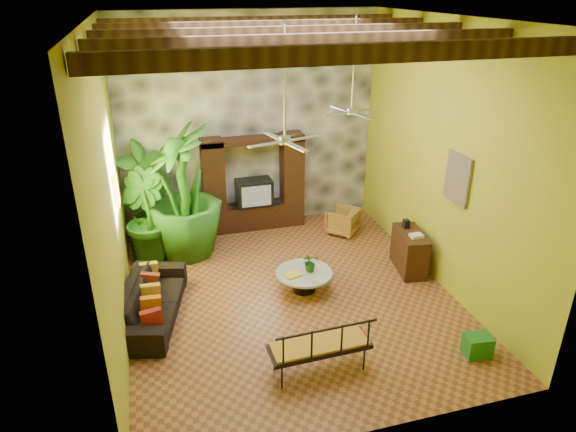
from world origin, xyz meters
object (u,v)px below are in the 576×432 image
object	(u,v)px
tall_plant_b	(144,217)
tall_plant_c	(183,192)
ceiling_fan_back	(352,101)
wicker_armchair	(343,221)
iron_bench	(321,345)
entertainment_center	(254,190)
side_console	(409,251)
green_bin	(478,345)
sofa	(151,301)
ceiling_fan_front	(285,128)
tall_plant_a	(148,195)
coffee_table	(304,278)

from	to	relation	value
tall_plant_b	tall_plant_c	size ratio (longest dim) A/B	0.69
ceiling_fan_back	wicker_armchair	size ratio (longest dim) A/B	2.72
iron_bench	entertainment_center	bearing A→B (deg)	86.55
side_console	green_bin	bearing A→B (deg)	-85.14
sofa	wicker_armchair	world-z (taller)	sofa
entertainment_center	ceiling_fan_front	size ratio (longest dim) A/B	1.29
ceiling_fan_back	tall_plant_b	size ratio (longest dim) A/B	0.93
entertainment_center	ceiling_fan_back	world-z (taller)	ceiling_fan_back
ceiling_fan_front	entertainment_center	bearing A→B (deg)	86.76
tall_plant_a	green_bin	size ratio (longest dim) A/B	5.77
tall_plant_b	coffee_table	bearing A→B (deg)	-36.19
entertainment_center	tall_plant_a	distance (m)	2.46
wicker_armchair	ceiling_fan_front	bearing A→B (deg)	5.59
ceiling_fan_back	wicker_armchair	world-z (taller)	ceiling_fan_back
sofa	tall_plant_c	xyz separation A→B (m)	(0.86, 2.26, 1.11)
iron_bench	tall_plant_b	bearing A→B (deg)	116.76
ceiling_fan_front	ceiling_fan_back	world-z (taller)	same
ceiling_fan_back	entertainment_center	bearing A→B (deg)	129.57
entertainment_center	coffee_table	size ratio (longest dim) A/B	2.20
sofa	ceiling_fan_back	bearing A→B (deg)	-59.38
side_console	green_bin	world-z (taller)	side_console
wicker_armchair	tall_plant_b	bearing A→B (deg)	-44.43
coffee_table	iron_bench	xyz separation A→B (m)	(-0.46, -2.33, 0.28)
ceiling_fan_front	coffee_table	world-z (taller)	ceiling_fan_front
iron_bench	tall_plant_a	bearing A→B (deg)	111.98
wicker_armchair	side_console	distance (m)	2.12
ceiling_fan_front	iron_bench	distance (m)	3.41
wicker_armchair	tall_plant_c	bearing A→B (deg)	-44.94
ceiling_fan_front	green_bin	xyz separation A→B (m)	(2.62, -2.13, -3.22)
ceiling_fan_front	coffee_table	xyz separation A→B (m)	(0.51, 0.47, -3.15)
tall_plant_b	side_console	world-z (taller)	tall_plant_b
ceiling_fan_back	green_bin	size ratio (longest dim) A/B	4.46
ceiling_fan_back	iron_bench	xyz separation A→B (m)	(-1.75, -3.45, -2.87)
entertainment_center	ceiling_fan_front	world-z (taller)	ceiling_fan_front
tall_plant_c	side_console	size ratio (longest dim) A/B	2.72
ceiling_fan_front	tall_plant_a	xyz separation A→B (m)	(-2.24, 3.33, -2.20)
coffee_table	tall_plant_b	bearing A→B (deg)	143.81
sofa	entertainment_center	bearing A→B (deg)	-24.98
wicker_armchair	tall_plant_c	size ratio (longest dim) A/B	0.24
entertainment_center	wicker_armchair	bearing A→B (deg)	-24.68
side_console	tall_plant_c	bearing A→B (deg)	165.19
tall_plant_a	tall_plant_c	size ratio (longest dim) A/B	0.83
tall_plant_b	tall_plant_c	distance (m)	0.96
tall_plant_b	side_console	xyz separation A→B (m)	(5.22, -1.94, -0.57)
tall_plant_c	coffee_table	world-z (taller)	tall_plant_c
wicker_armchair	coffee_table	xyz separation A→B (m)	(-1.64, -2.16, -0.05)
entertainment_center	wicker_armchair	xyz separation A→B (m)	(1.96, -0.90, -0.65)
sofa	iron_bench	xyz separation A→B (m)	(2.43, -2.21, 0.20)
coffee_table	entertainment_center	bearing A→B (deg)	95.82
wicker_armchair	green_bin	size ratio (longest dim) A/B	1.64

